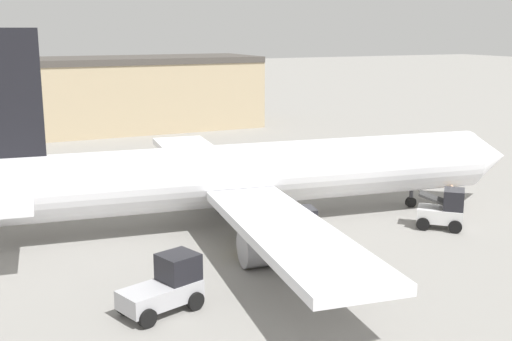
{
  "coord_description": "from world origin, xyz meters",
  "views": [
    {
      "loc": [
        -16.39,
        -35.21,
        12.0
      ],
      "look_at": [
        0.0,
        0.0,
        3.34
      ],
      "focal_mm": 45.0,
      "sensor_mm": 36.0,
      "label": 1
    }
  ],
  "objects": [
    {
      "name": "airplane",
      "position": [
        -1.01,
        0.12,
        3.1
      ],
      "size": [
        38.4,
        35.53,
        12.01
      ],
      "rotation": [
        0.0,
        0.0,
        -0.12
      ],
      "color": "white",
      "rests_on": "ground_plane"
    },
    {
      "name": "ground_plane",
      "position": [
        0.0,
        0.0,
        0.0
      ],
      "size": [
        400.0,
        400.0,
        0.0
      ],
      "primitive_type": "plane",
      "color": "gray"
    },
    {
      "name": "belt_loader_truck",
      "position": [
        9.89,
        -5.94,
        1.14
      ],
      "size": [
        3.31,
        3.27,
        2.46
      ],
      "rotation": [
        0.0,
        0.0,
        -0.75
      ],
      "color": "silver",
      "rests_on": "ground_plane"
    },
    {
      "name": "pushback_tug",
      "position": [
        -0.59,
        -5.6,
        1.08
      ],
      "size": [
        3.72,
        2.45,
        2.4
      ],
      "rotation": [
        0.0,
        0.0,
        -0.22
      ],
      "color": "yellow",
      "rests_on": "ground_plane"
    },
    {
      "name": "ground_crew_worker",
      "position": [
        13.07,
        -2.98,
        0.92
      ],
      "size": [
        0.38,
        0.38,
        1.72
      ],
      "rotation": [
        0.0,
        0.0,
        1.87
      ],
      "color": "#1E2338",
      "rests_on": "ground_plane"
    },
    {
      "name": "baggage_tug",
      "position": [
        -8.97,
        -10.08,
        1.11
      ],
      "size": [
        3.88,
        2.88,
        2.4
      ],
      "rotation": [
        0.0,
        0.0,
        0.32
      ],
      "color": "#B2B2B7",
      "rests_on": "ground_plane"
    }
  ]
}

